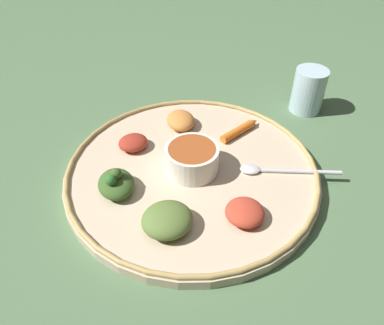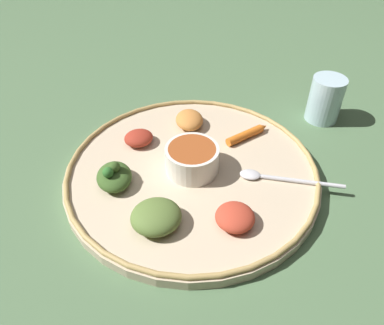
{
  "view_description": "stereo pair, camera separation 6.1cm",
  "coord_description": "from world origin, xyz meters",
  "px_view_note": "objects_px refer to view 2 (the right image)",
  "views": [
    {
      "loc": [
        0.4,
        -0.22,
        0.44
      ],
      "look_at": [
        0.0,
        0.0,
        0.03
      ],
      "focal_mm": 34.8,
      "sensor_mm": 36.0,
      "label": 1
    },
    {
      "loc": [
        0.43,
        -0.17,
        0.44
      ],
      "look_at": [
        0.0,
        0.0,
        0.03
      ],
      "focal_mm": 34.8,
      "sensor_mm": 36.0,
      "label": 2
    }
  ],
  "objects_px": {
    "center_bowl": "(192,158)",
    "greens_pile": "(114,176)",
    "carrot_near_spoon": "(247,134)",
    "spoon": "(274,178)",
    "drinking_glass": "(325,102)"
  },
  "relations": [
    {
      "from": "carrot_near_spoon",
      "to": "drinking_glass",
      "type": "relative_size",
      "value": 1.03
    },
    {
      "from": "greens_pile",
      "to": "carrot_near_spoon",
      "type": "bearing_deg",
      "value": 96.99
    },
    {
      "from": "spoon",
      "to": "greens_pile",
      "type": "relative_size",
      "value": 1.98
    },
    {
      "from": "center_bowl",
      "to": "spoon",
      "type": "relative_size",
      "value": 0.59
    },
    {
      "from": "spoon",
      "to": "center_bowl",
      "type": "bearing_deg",
      "value": -121.8
    },
    {
      "from": "center_bowl",
      "to": "greens_pile",
      "type": "height_order",
      "value": "center_bowl"
    },
    {
      "from": "center_bowl",
      "to": "spoon",
      "type": "xyz_separation_m",
      "value": [
        0.07,
        0.12,
        -0.02
      ]
    },
    {
      "from": "center_bowl",
      "to": "carrot_near_spoon",
      "type": "height_order",
      "value": "center_bowl"
    },
    {
      "from": "center_bowl",
      "to": "greens_pile",
      "type": "relative_size",
      "value": 1.17
    },
    {
      "from": "carrot_near_spoon",
      "to": "drinking_glass",
      "type": "height_order",
      "value": "drinking_glass"
    },
    {
      "from": "center_bowl",
      "to": "carrot_near_spoon",
      "type": "bearing_deg",
      "value": 109.31
    },
    {
      "from": "greens_pile",
      "to": "carrot_near_spoon",
      "type": "xyz_separation_m",
      "value": [
        -0.03,
        0.25,
        -0.01
      ]
    },
    {
      "from": "spoon",
      "to": "carrot_near_spoon",
      "type": "relative_size",
      "value": 1.61
    },
    {
      "from": "greens_pile",
      "to": "drinking_glass",
      "type": "xyz_separation_m",
      "value": [
        -0.05,
        0.44,
        0.01
      ]
    },
    {
      "from": "center_bowl",
      "to": "spoon",
      "type": "bearing_deg",
      "value": 58.2
    }
  ]
}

